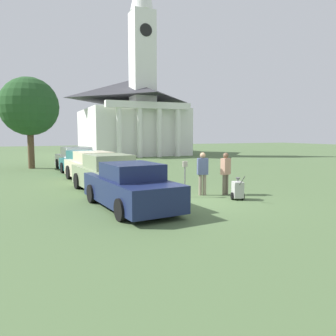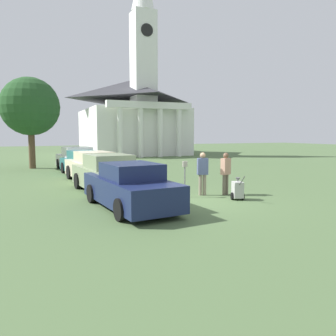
# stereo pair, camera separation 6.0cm
# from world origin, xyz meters

# --- Properties ---
(ground_plane) EXTENTS (120.00, 120.00, 0.00)m
(ground_plane) POSITION_xyz_m (0.00, 0.00, 0.00)
(ground_plane) COLOR #4C663D
(parked_car_navy) EXTENTS (2.31, 4.81, 1.52)m
(parked_car_navy) POSITION_xyz_m (-2.47, -0.19, 0.71)
(parked_car_navy) COLOR #19234C
(parked_car_navy) RESTS_ON ground_plane
(parked_car_sage) EXTENTS (2.37, 4.93, 1.62)m
(parked_car_sage) POSITION_xyz_m (-2.47, 3.07, 0.75)
(parked_car_sage) COLOR gray
(parked_car_sage) RESTS_ON ground_plane
(parked_car_cream) EXTENTS (2.30, 5.37, 1.57)m
(parked_car_cream) POSITION_xyz_m (-2.47, 6.36, 0.74)
(parked_car_cream) COLOR beige
(parked_car_cream) RESTS_ON ground_plane
(parked_car_teal) EXTENTS (2.34, 5.25, 1.47)m
(parked_car_teal) POSITION_xyz_m (-2.47, 9.36, 0.68)
(parked_car_teal) COLOR #23666B
(parked_car_teal) RESTS_ON ground_plane
(parked_car_white) EXTENTS (2.40, 4.88, 1.58)m
(parked_car_white) POSITION_xyz_m (-2.47, 12.42, 0.73)
(parked_car_white) COLOR silver
(parked_car_white) RESTS_ON ground_plane
(parking_meter) EXTENTS (0.18, 0.09, 1.42)m
(parking_meter) POSITION_xyz_m (0.06, 0.77, 0.99)
(parking_meter) COLOR slate
(parking_meter) RESTS_ON ground_plane
(person_worker) EXTENTS (0.46, 0.32, 1.73)m
(person_worker) POSITION_xyz_m (0.90, 0.86, 0.99)
(person_worker) COLOR gray
(person_worker) RESTS_ON ground_plane
(person_supervisor) EXTENTS (0.47, 0.36, 1.72)m
(person_supervisor) POSITION_xyz_m (1.80, 0.56, 0.98)
(person_supervisor) COLOR #665B4C
(person_supervisor) RESTS_ON ground_plane
(equipment_cart) EXTENTS (0.53, 1.00, 1.00)m
(equipment_cart) POSITION_xyz_m (1.66, -0.48, 0.39)
(equipment_cart) COLOR #B2B2AD
(equipment_cart) RESTS_ON ground_plane
(church) EXTENTS (11.16, 13.42, 21.07)m
(church) POSITION_xyz_m (6.43, 28.16, 5.02)
(church) COLOR white
(church) RESTS_ON ground_plane
(shade_tree) EXTENTS (4.08, 4.08, 6.43)m
(shade_tree) POSITION_xyz_m (-5.24, 14.71, 4.37)
(shade_tree) COLOR brown
(shade_tree) RESTS_ON ground_plane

